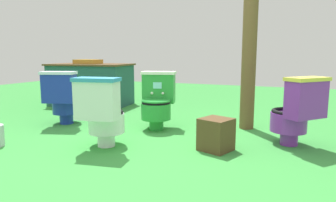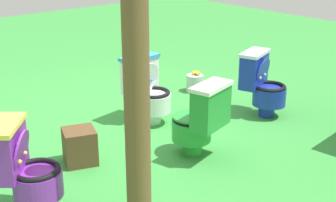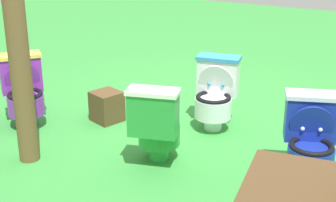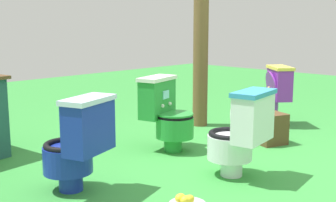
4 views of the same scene
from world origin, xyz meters
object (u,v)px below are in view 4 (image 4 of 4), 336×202
Objects in this scene: toilet_purple at (270,95)px; toilet_blue at (77,143)px; toilet_green at (167,113)px; small_crate at (270,128)px; toilet_white at (241,133)px; wooden_post at (201,42)px.

toilet_blue is at bearing 133.07° from toilet_purple.
toilet_green reaches higher than small_crate.
toilet_blue reaches higher than small_crate.
toilet_blue is (-2.89, -0.14, 0.00)m from toilet_purple.
toilet_green is at bearing 71.85° from toilet_white.
toilet_blue is 2.51m from wooden_post.
toilet_green is 1.29m from toilet_blue.
wooden_post reaches higher than small_crate.
toilet_blue is 0.36× the size of wooden_post.
wooden_post is (1.05, 0.46, 0.64)m from toilet_green.
toilet_white is (-0.15, -0.98, 0.00)m from toilet_green.
toilet_purple is at bearing -15.73° from toilet_blue.
small_crate is (-0.13, -1.06, -0.85)m from wooden_post.
toilet_purple is at bearing -46.49° from wooden_post.
toilet_green is 0.99m from toilet_white.
toilet_white is at bearing 154.82° from toilet_purple.
toilet_green is at bearing 124.69° from toilet_purple.
wooden_post is at bearing 82.96° from small_crate.
small_crate is at bearing -97.04° from wooden_post.
toilet_green is at bearing -4.99° from toilet_blue.
toilet_purple is 2.26× the size of small_crate.
toilet_green is 1.12m from small_crate.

